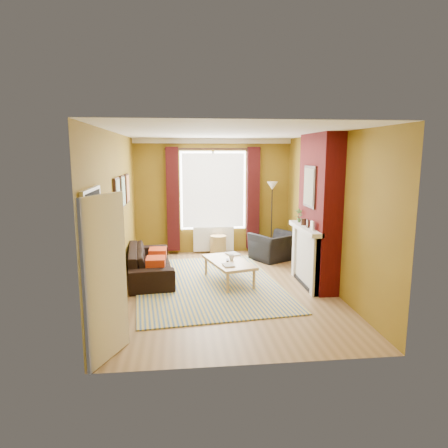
{
  "coord_description": "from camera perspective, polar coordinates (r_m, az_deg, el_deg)",
  "views": [
    {
      "loc": [
        -0.79,
        -7.01,
        2.44
      ],
      "look_at": [
        0.0,
        0.25,
        1.15
      ],
      "focal_mm": 32.0,
      "sensor_mm": 36.0,
      "label": 1
    }
  ],
  "objects": [
    {
      "name": "armchair",
      "position": [
        9.36,
        7.25,
        -3.19
      ],
      "size": [
        1.26,
        1.22,
        0.63
      ],
      "primitive_type": "imported",
      "rotation": [
        0.0,
        0.0,
        3.67
      ],
      "color": "black",
      "rests_on": "ground"
    },
    {
      "name": "floor_lamp",
      "position": [
        9.71,
        6.88,
        3.81
      ],
      "size": [
        0.32,
        0.32,
        1.77
      ],
      "rotation": [
        0.0,
        0.0,
        0.29
      ],
      "color": "black",
      "rests_on": "ground"
    },
    {
      "name": "book_a",
      "position": [
        7.27,
        -0.1,
        -5.94
      ],
      "size": [
        0.23,
        0.29,
        0.02
      ],
      "primitive_type": "imported",
      "rotation": [
        0.0,
        0.0,
        0.15
      ],
      "color": "#999999",
      "rests_on": "coffee_table"
    },
    {
      "name": "room_walls",
      "position": [
        7.5,
        4.83,
        1.9
      ],
      "size": [
        3.82,
        5.54,
        2.83
      ],
      "color": "#7D6218",
      "rests_on": "ground"
    },
    {
      "name": "book_b",
      "position": [
        8.05,
        0.52,
        -4.37
      ],
      "size": [
        0.32,
        0.37,
        0.02
      ],
      "primitive_type": "imported",
      "rotation": [
        0.0,
        0.0,
        0.35
      ],
      "color": "#999999",
      "rests_on": "coffee_table"
    },
    {
      "name": "wicker_stool",
      "position": [
        9.7,
        -0.83,
        -3.07
      ],
      "size": [
        0.45,
        0.45,
        0.48
      ],
      "rotation": [
        0.0,
        0.0,
        0.17
      ],
      "color": "olive",
      "rests_on": "ground"
    },
    {
      "name": "coffee_table",
      "position": [
        7.64,
        0.67,
        -5.6
      ],
      "size": [
        0.96,
        1.41,
        0.43
      ],
      "rotation": [
        0.0,
        0.0,
        0.27
      ],
      "color": "tan",
      "rests_on": "ground"
    },
    {
      "name": "striped_rug",
      "position": [
        7.68,
        -2.48,
        -8.44
      ],
      "size": [
        3.02,
        3.92,
        0.02
      ],
      "rotation": [
        0.0,
        0.0,
        0.11
      ],
      "color": "#345890",
      "rests_on": "ground"
    },
    {
      "name": "ground",
      "position": [
        7.46,
        0.21,
        -9.07
      ],
      "size": [
        5.5,
        5.5,
        0.0
      ],
      "primitive_type": "plane",
      "color": "brown",
      "rests_on": "ground"
    },
    {
      "name": "mug",
      "position": [
        7.65,
        1.08,
        -4.82
      ],
      "size": [
        0.13,
        0.13,
        0.1
      ],
      "primitive_type": "imported",
      "rotation": [
        0.0,
        0.0,
        0.17
      ],
      "color": "#999999",
      "rests_on": "coffee_table"
    },
    {
      "name": "tv_remote",
      "position": [
        7.63,
        0.5,
        -5.18
      ],
      "size": [
        0.06,
        0.17,
        0.02
      ],
      "rotation": [
        0.0,
        0.0,
        -0.08
      ],
      "color": "black",
      "rests_on": "coffee_table"
    },
    {
      "name": "sofa",
      "position": [
        8.09,
        -10.5,
        -5.44
      ],
      "size": [
        1.02,
        2.16,
        0.61
      ],
      "primitive_type": "imported",
      "rotation": [
        0.0,
        0.0,
        1.67
      ],
      "color": "black",
      "rests_on": "ground"
    }
  ]
}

